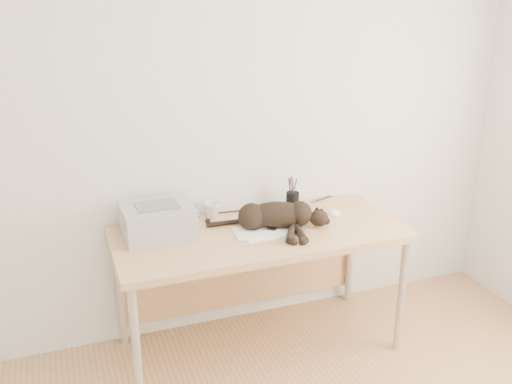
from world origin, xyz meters
name	(u,v)px	position (x,y,z in m)	size (l,w,h in m)	color
wall_back	(238,118)	(0.00, 1.75, 1.30)	(3.50, 3.50, 0.00)	silver
desk	(255,247)	(0.00, 1.48, 0.61)	(1.60, 0.70, 0.74)	tan
printer	(158,220)	(-0.53, 1.53, 0.82)	(0.37, 0.32, 0.18)	#A0A1A5
papers	(261,232)	(0.00, 1.36, 0.74)	(0.31, 0.23, 0.01)	white
cat	(274,216)	(0.09, 1.41, 0.81)	(0.66, 0.43, 0.16)	black
mug	(212,210)	(-0.19, 1.67, 0.79)	(0.10, 0.10, 0.09)	white
pen_cup	(293,200)	(0.30, 1.63, 0.80)	(0.08, 0.08, 0.20)	black
remote_grey	(268,217)	(0.11, 1.55, 0.75)	(0.05, 0.17, 0.02)	slate
remote_black	(275,224)	(0.10, 1.43, 0.75)	(0.05, 0.16, 0.02)	black
mouse	(335,211)	(0.50, 1.48, 0.76)	(0.07, 0.11, 0.04)	white
cable_tangle	(242,211)	(0.00, 1.70, 0.75)	(1.36, 0.07, 0.01)	black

